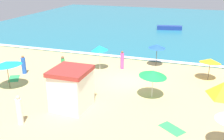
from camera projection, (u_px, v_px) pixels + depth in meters
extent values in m
plane|color=#D8B775|center=(126.00, 82.00, 22.18)|extent=(60.00, 60.00, 0.00)
cube|color=teal|center=(169.00, 24.00, 47.06)|extent=(60.00, 44.00, 0.10)
cube|color=white|center=(142.00, 59.00, 27.75)|extent=(57.00, 0.70, 0.01)
cube|color=white|center=(72.00, 90.00, 17.54)|extent=(2.32, 2.49, 2.49)
cube|color=#A5332D|center=(70.00, 71.00, 17.06)|extent=(2.39, 2.59, 0.27)
cylinder|color=#4C3823|center=(8.00, 75.00, 20.61)|extent=(0.05, 0.05, 2.17)
cone|color=#19B7C6|center=(7.00, 63.00, 20.28)|extent=(2.56, 2.54, 0.54)
cylinder|color=silver|center=(152.00, 84.00, 19.02)|extent=(0.05, 0.05, 2.06)
cone|color=green|center=(153.00, 73.00, 18.72)|extent=(2.59, 2.57, 0.61)
cylinder|color=silver|center=(100.00, 58.00, 24.58)|extent=(0.05, 0.05, 2.27)
cone|color=#19B7C6|center=(100.00, 48.00, 24.25)|extent=(1.94, 1.92, 0.58)
cylinder|color=#4C3823|center=(156.00, 56.00, 25.49)|extent=(0.05, 0.05, 2.12)
cone|color=blue|center=(157.00, 46.00, 25.17)|extent=(1.76, 1.76, 0.38)
cylinder|color=#4C3823|center=(209.00, 70.00, 22.28)|extent=(0.05, 0.05, 1.82)
cone|color=yellow|center=(210.00, 61.00, 22.01)|extent=(2.33, 2.35, 0.55)
pyramid|color=yellow|center=(224.00, 90.00, 19.03)|extent=(2.67, 2.52, 1.31)
cylinder|color=green|center=(63.00, 67.00, 23.34)|extent=(0.47, 0.47, 1.53)
sphere|color=brown|center=(63.00, 57.00, 23.04)|extent=(0.25, 0.25, 0.25)
cube|color=#D84CA5|center=(60.00, 84.00, 20.82)|extent=(0.54, 0.54, 0.73)
sphere|color=beige|center=(60.00, 78.00, 20.66)|extent=(0.20, 0.20, 0.20)
cylinder|color=blue|center=(24.00, 66.00, 23.74)|extent=(0.45, 0.45, 1.47)
sphere|color=#9E6B47|center=(23.00, 57.00, 23.45)|extent=(0.24, 0.24, 0.24)
cylinder|color=#D84CA5|center=(122.00, 61.00, 24.89)|extent=(0.47, 0.47, 1.54)
sphere|color=brown|center=(122.00, 52.00, 24.59)|extent=(0.23, 0.23, 0.23)
cylinder|color=white|center=(19.00, 112.00, 15.71)|extent=(0.35, 0.35, 1.65)
sphere|color=beige|center=(18.00, 97.00, 15.39)|extent=(0.23, 0.23, 0.23)
cube|color=green|center=(172.00, 129.00, 15.46)|extent=(1.70, 1.55, 0.01)
cube|color=green|center=(14.00, 78.00, 22.81)|extent=(1.58, 1.84, 0.01)
cube|color=navy|center=(169.00, 28.00, 41.87)|extent=(3.96, 1.73, 0.62)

